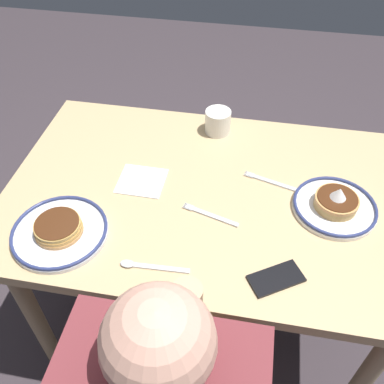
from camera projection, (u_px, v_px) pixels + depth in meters
name	position (u px, v px, depth m)	size (l,w,h in m)	color
ground_plane	(205.00, 311.00, 1.89)	(6.00, 6.00, 0.00)	#3B3338
dining_table	(210.00, 211.00, 1.42)	(1.32, 0.84, 0.76)	tan
plate_near_main	(335.00, 205.00, 1.28)	(0.26, 0.26, 0.09)	white
plate_center_pancakes	(59.00, 231.00, 1.21)	(0.28, 0.28, 0.05)	white
coffee_mug	(218.00, 121.00, 1.55)	(0.09, 0.12, 0.09)	white
cell_phone	(276.00, 278.00, 1.12)	(0.14, 0.07, 0.01)	black
paper_napkin	(142.00, 181.00, 1.38)	(0.15, 0.14, 0.00)	white
fork_near	(210.00, 215.00, 1.28)	(0.18, 0.07, 0.01)	silver
fork_far	(271.00, 182.00, 1.38)	(0.19, 0.07, 0.01)	silver
tea_spoon	(145.00, 266.00, 1.14)	(0.19, 0.03, 0.01)	silver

